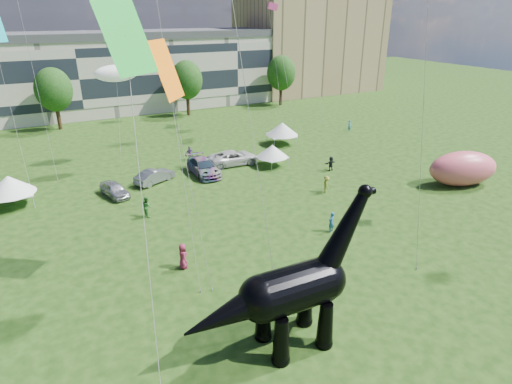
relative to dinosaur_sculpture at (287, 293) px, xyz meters
name	(u,v)px	position (x,y,z in m)	size (l,w,h in m)	color
ground	(361,307)	(5.58, 0.54, -3.27)	(220.00, 220.00, 0.00)	#16330C
terrace_row	(75,78)	(-2.42, 62.54, 2.73)	(78.00, 11.00, 12.00)	beige
apartment_block	(309,37)	(45.58, 65.54, 7.73)	(28.00, 18.00, 22.00)	tan
tree_mid_left	(53,86)	(-6.42, 53.54, 3.03)	(5.20, 5.20, 9.44)	#382314
tree_mid_right	(186,77)	(13.58, 53.54, 3.03)	(5.20, 5.20, 9.44)	#382314
tree_far_right	(281,70)	(31.58, 53.54, 3.03)	(5.20, 5.20, 9.44)	#382314
dinosaur_sculpture	(287,293)	(0.00, 0.00, 0.00)	(10.54, 2.94, 8.65)	black
car_silver	(114,189)	(-4.13, 24.29, -2.59)	(1.60, 3.98, 1.36)	#B2B2B7
car_grey	(155,176)	(0.19, 25.95, -2.55)	(1.52, 4.35, 1.43)	gray
car_white	(233,158)	(9.68, 27.29, -2.46)	(2.67, 5.79, 1.61)	silver
car_dark	(203,167)	(5.48, 25.86, -2.43)	(2.35, 5.78, 1.68)	#595960
gazebo_near	(272,151)	(13.35, 24.82, -1.54)	(4.27, 4.27, 2.46)	white
gazebo_far	(282,129)	(18.73, 31.65, -1.23)	(4.93, 4.93, 2.90)	silver
gazebo_left	(9,185)	(-12.66, 26.25, -1.22)	(4.45, 4.45, 2.91)	white
inflatable_pink	(463,169)	(27.35, 10.95, -1.51)	(7.00, 3.50, 3.50)	#EC5C6E
visitors	(227,206)	(3.65, 15.66, -2.41)	(51.68, 41.52, 1.86)	#3A8435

